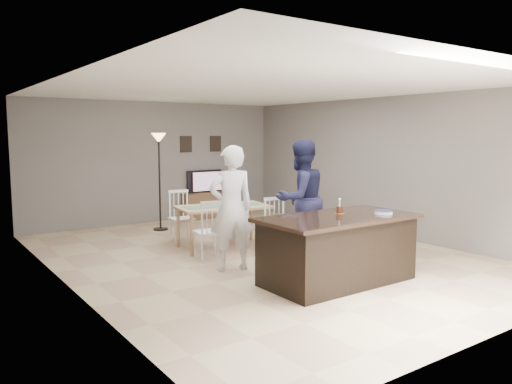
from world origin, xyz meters
TOP-DOWN VIEW (x-y plane):
  - floor at (0.00, 0.00)m, footprint 8.00×8.00m
  - room_shell at (0.00, 0.00)m, footprint 8.00×8.00m
  - kitchen_island at (0.00, -1.80)m, footprint 2.15×1.10m
  - tv_console at (1.20, 3.77)m, footprint 1.20×0.40m
  - television at (1.20, 3.84)m, footprint 0.91×0.12m
  - tv_screen_glow at (1.20, 3.76)m, footprint 0.78×0.00m
  - picture_frames at (1.15, 3.98)m, footprint 1.10×0.02m
  - doorway at (-2.99, -2.30)m, footprint 0.00×2.10m
  - woman at (-0.82, -0.45)m, footprint 0.75×0.59m
  - man at (0.49, -0.45)m, footprint 0.93×0.73m
  - birthday_cake at (0.17, -1.65)m, footprint 0.14×0.14m
  - plate_stack at (0.63, -2.02)m, footprint 0.25×0.25m
  - dining_table at (-0.16, 0.84)m, footprint 1.76×1.99m
  - floor_lamp at (-0.38, 2.99)m, footprint 0.30×0.30m

SIDE VIEW (x-z plane):
  - floor at x=0.00m, z-range 0.00..0.00m
  - tv_console at x=1.20m, z-range 0.00..0.60m
  - kitchen_island at x=0.00m, z-range 0.00..0.90m
  - dining_table at x=-0.16m, z-range 0.13..1.09m
  - television at x=1.20m, z-range 0.60..1.13m
  - tv_screen_glow at x=1.20m, z-range 0.48..1.26m
  - woman at x=-0.82m, z-range 0.00..1.82m
  - plate_stack at x=0.63m, z-range 0.90..0.94m
  - birthday_cake at x=0.17m, z-range 0.84..1.05m
  - man at x=0.49m, z-range 0.00..1.90m
  - doorway at x=-2.99m, z-range -0.07..2.58m
  - floor_lamp at x=-0.38m, z-range 0.55..2.55m
  - room_shell at x=0.00m, z-range -2.32..5.68m
  - picture_frames at x=1.15m, z-range 1.56..1.94m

